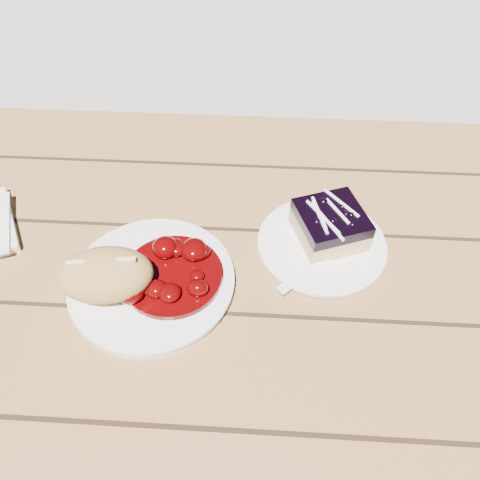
# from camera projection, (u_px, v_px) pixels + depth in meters

# --- Properties ---
(ground) EXTENTS (60.00, 60.00, 0.00)m
(ground) POSITION_uv_depth(u_px,v_px,m) (307.00, 440.00, 1.27)
(ground) COLOR #A39D93
(ground) RESTS_ON ground
(picnic_table) EXTENTS (2.00, 1.55, 0.75)m
(picnic_table) POSITION_uv_depth(u_px,v_px,m) (343.00, 329.00, 0.82)
(picnic_table) COLOR brown
(picnic_table) RESTS_ON ground
(main_plate) EXTENTS (0.23, 0.23, 0.02)m
(main_plate) POSITION_uv_depth(u_px,v_px,m) (152.00, 283.00, 0.68)
(main_plate) COLOR white
(main_plate) RESTS_ON picnic_table
(goulash_stew) EXTENTS (0.15, 0.15, 0.04)m
(goulash_stew) POSITION_uv_depth(u_px,v_px,m) (171.00, 269.00, 0.66)
(goulash_stew) COLOR #500203
(goulash_stew) RESTS_ON main_plate
(bread_roll) EXTENTS (0.14, 0.10, 0.07)m
(bread_roll) POSITION_uv_depth(u_px,v_px,m) (106.00, 275.00, 0.64)
(bread_roll) COLOR #BA8D47
(bread_roll) RESTS_ON main_plate
(dessert_plate) EXTENTS (0.19, 0.19, 0.01)m
(dessert_plate) POSITION_uv_depth(u_px,v_px,m) (321.00, 245.00, 0.73)
(dessert_plate) COLOR white
(dessert_plate) RESTS_ON picnic_table
(blueberry_cake) EXTENTS (0.12, 0.12, 0.06)m
(blueberry_cake) POSITION_uv_depth(u_px,v_px,m) (330.00, 225.00, 0.72)
(blueberry_cake) COLOR #D4B874
(blueberry_cake) RESTS_ON dessert_plate
(fork_dessert) EXTENTS (0.13, 0.13, 0.00)m
(fork_dessert) POSITION_uv_depth(u_px,v_px,m) (311.00, 269.00, 0.69)
(fork_dessert) COLOR white
(fork_dessert) RESTS_ON dessert_plate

